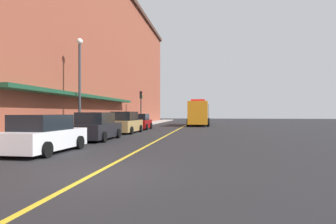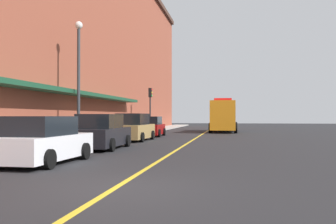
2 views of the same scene
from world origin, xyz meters
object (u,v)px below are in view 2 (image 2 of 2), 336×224
(parked_car_1, at_px, (101,133))
(parking_meter_0, at_px, (46,130))
(parked_car_3, at_px, (150,127))
(parked_car_0, at_px, (43,141))
(traffic_light_near, at_px, (150,101))
(utility_truck, at_px, (224,116))
(parked_car_2, at_px, (134,128))
(street_lamp_left, at_px, (79,68))
(parking_meter_1, at_px, (138,123))

(parked_car_1, relative_size, parking_meter_0, 3.69)
(parked_car_3, relative_size, parking_meter_0, 3.16)
(parked_car_0, bearing_deg, traffic_light_near, 4.55)
(utility_truck, relative_size, parking_meter_0, 6.52)
(parked_car_2, distance_m, street_lamp_left, 6.14)
(parked_car_2, relative_size, traffic_light_near, 1.13)
(parked_car_0, distance_m, utility_truck, 28.87)
(parked_car_1, bearing_deg, parked_car_2, -1.37)
(parked_car_1, height_order, street_lamp_left, street_lamp_left)
(parked_car_3, distance_m, parking_meter_0, 15.34)
(parked_car_0, xyz_separation_m, parking_meter_0, (-1.48, 3.12, 0.28))
(street_lamp_left, bearing_deg, parking_meter_0, -83.19)
(utility_truck, relative_size, parking_meter_1, 6.52)
(parking_meter_0, bearing_deg, utility_truck, 73.99)
(parked_car_3, height_order, parking_meter_0, parked_car_3)
(parked_car_2, xyz_separation_m, parking_meter_1, (-1.47, 7.30, 0.20))
(parked_car_1, xyz_separation_m, utility_truck, (5.75, 22.15, 0.80))
(parked_car_2, relative_size, parked_car_3, 1.15)
(parked_car_2, xyz_separation_m, street_lamp_left, (-2.07, -4.57, 3.54))
(parked_car_1, bearing_deg, parking_meter_0, 152.60)
(parking_meter_1, xyz_separation_m, street_lamp_left, (-0.60, -11.86, 3.34))
(parked_car_2, xyz_separation_m, parked_car_3, (-0.08, 5.68, -0.09))
(parking_meter_1, bearing_deg, parked_car_2, -78.63)
(parked_car_3, distance_m, traffic_light_near, 6.82)
(parked_car_2, height_order, street_lamp_left, street_lamp_left)
(parked_car_3, xyz_separation_m, utility_truck, (5.84, 9.89, 0.86))
(traffic_light_near, bearing_deg, parking_meter_0, -90.16)
(parked_car_1, bearing_deg, parking_meter_1, 4.65)
(parked_car_2, bearing_deg, parking_meter_1, 12.54)
(parked_car_3, bearing_deg, utility_truck, -31.74)
(utility_truck, xyz_separation_m, street_lamp_left, (-7.82, -20.14, 2.77))
(utility_truck, bearing_deg, parking_meter_1, -40.44)
(parked_car_0, distance_m, parked_car_2, 12.71)
(parked_car_3, height_order, utility_truck, utility_truck)
(parked_car_0, height_order, parking_meter_1, parked_car_0)
(utility_truck, height_order, traffic_light_near, traffic_light_near)
(traffic_light_near, bearing_deg, parked_car_1, -85.65)
(utility_truck, bearing_deg, parked_car_0, -10.82)
(parked_car_0, relative_size, parked_car_1, 0.94)
(street_lamp_left, xyz_separation_m, traffic_light_near, (0.66, 16.50, -1.24))
(traffic_light_near, bearing_deg, parked_car_2, -83.28)
(parked_car_1, xyz_separation_m, parking_meter_0, (-1.47, -3.01, 0.23))
(parking_meter_0, bearing_deg, traffic_light_near, 89.84)
(parked_car_0, height_order, traffic_light_near, traffic_light_near)
(utility_truck, xyz_separation_m, parking_meter_0, (-7.22, -25.16, -0.57))
(parked_car_3, height_order, traffic_light_near, traffic_light_near)
(parking_meter_1, bearing_deg, utility_truck, 48.91)
(parking_meter_0, height_order, traffic_light_near, traffic_light_near)
(parked_car_3, bearing_deg, parked_car_0, 179.10)
(parked_car_0, height_order, parking_meter_0, parked_car_0)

